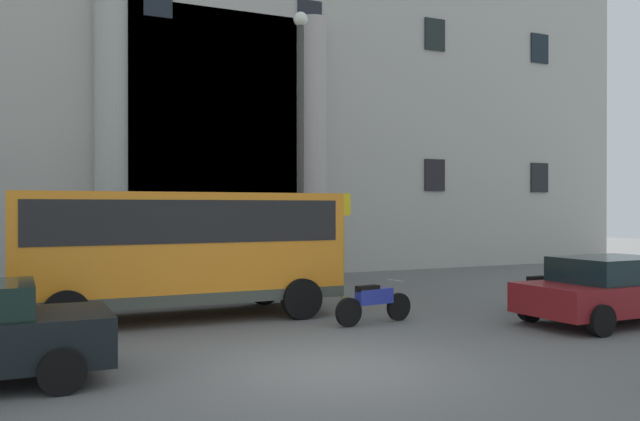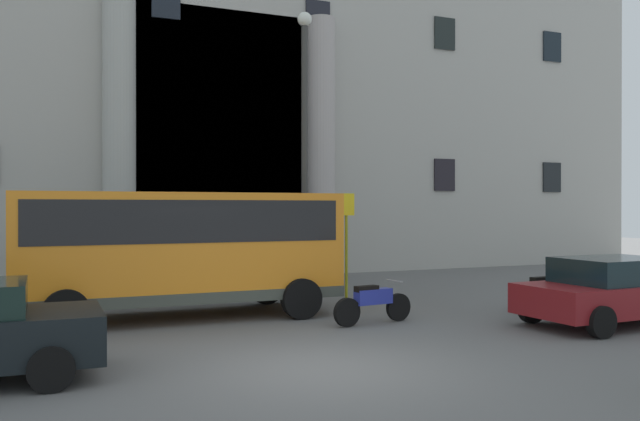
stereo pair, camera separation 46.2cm
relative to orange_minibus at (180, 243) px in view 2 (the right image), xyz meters
name	(u,v)px [view 2 (the right image)]	position (x,y,z in m)	size (l,w,h in m)	color
ground_plane	(320,372)	(1.03, -5.50, -1.72)	(80.00, 64.00, 0.12)	#5F5E5E
office_building_facade	(146,54)	(1.03, 11.97, 6.87)	(41.28, 9.77, 17.09)	#ABA9A1
orange_minibus	(180,243)	(0.00, 0.00, 0.00)	(6.95, 2.76, 2.79)	orange
bus_stop_sign	(347,234)	(4.79, 1.41, 0.09)	(0.44, 0.08, 2.85)	#959716
hedge_planter_far_east	(278,264)	(4.02, 4.82, -0.99)	(1.87, 0.89, 1.40)	gray
parked_compact_extra	(613,291)	(8.15, -4.52, -0.94)	(4.07, 2.13, 1.41)	maroon
scooter_by_planter	(545,292)	(8.15, -2.51, -1.21)	(1.92, 0.55, 0.89)	black
motorcycle_near_kerb	(372,303)	(3.55, -2.41, -1.21)	(1.94, 0.56, 0.89)	black
lamppost_plaza_centre	(305,132)	(3.88, 2.19, 2.90)	(0.40, 0.40, 7.88)	#353532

